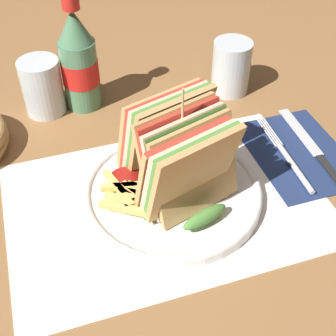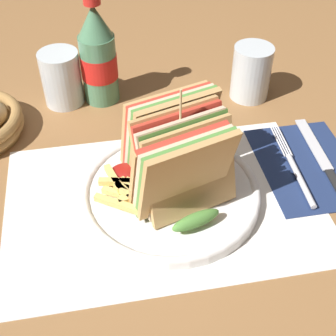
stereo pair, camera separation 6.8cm
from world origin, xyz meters
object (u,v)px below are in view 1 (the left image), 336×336
knife (313,149)px  coke_bottle_near (79,62)px  glass_far (43,90)px  fork (290,160)px  club_sandwich (180,153)px  glass_near (231,70)px  plate_main (172,192)px

knife → coke_bottle_near: size_ratio=1.07×
coke_bottle_near → glass_far: bearing=178.4°
fork → knife: 0.05m
club_sandwich → glass_near: bearing=51.9°
knife → plate_main: bearing=-171.8°
knife → glass_far: (-0.40, 0.25, 0.04)m
plate_main → fork: bearing=2.9°
knife → glass_near: 0.22m
coke_bottle_near → club_sandwich: bearing=-72.0°
club_sandwich → fork: 0.20m
club_sandwich → knife: size_ratio=0.97×
fork → knife: size_ratio=0.86×
plate_main → coke_bottle_near: size_ratio=1.29×
coke_bottle_near → knife: bearing=-37.1°
knife → coke_bottle_near: bearing=145.4°
fork → glass_near: glass_near is taller
glass_far → glass_near: bearing=-7.1°
fork → glass_far: (-0.35, 0.27, 0.04)m
plate_main → coke_bottle_near: (-0.08, 0.28, 0.08)m
glass_near → glass_far: (-0.34, 0.04, 0.00)m
plate_main → glass_near: glass_near is taller
glass_near → fork: bearing=-88.5°
plate_main → fork: size_ratio=1.41×
club_sandwich → coke_bottle_near: size_ratio=1.04×
plate_main → club_sandwich: club_sandwich is taller
glass_near → glass_far: size_ratio=1.00×
fork → plate_main: bearing=-174.7°
plate_main → coke_bottle_near: 0.30m
coke_bottle_near → glass_near: (0.27, -0.04, -0.04)m
club_sandwich → plate_main: bearing=-172.6°
coke_bottle_near → glass_far: coke_bottle_near is taller
club_sandwich → glass_near: 0.30m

